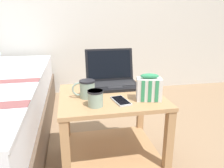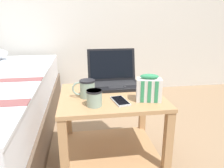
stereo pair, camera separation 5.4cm
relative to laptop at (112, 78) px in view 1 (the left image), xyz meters
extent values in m
plane|color=#937556|center=(-0.05, -0.19, -0.55)|extent=(8.00, 8.00, 0.00)
cube|color=tan|center=(-0.05, -0.19, -0.06)|extent=(0.61, 0.54, 0.02)
cube|color=tan|center=(-0.05, -0.19, -0.43)|extent=(0.57, 0.50, 0.02)
cube|color=tan|center=(-0.32, -0.44, -0.31)|extent=(0.04, 0.04, 0.48)
cube|color=tan|center=(0.23, -0.44, -0.31)|extent=(0.04, 0.04, 0.48)
cube|color=tan|center=(-0.32, 0.05, -0.31)|extent=(0.04, 0.04, 0.48)
cube|color=tan|center=(0.23, 0.05, -0.31)|extent=(0.04, 0.04, 0.48)
cube|color=black|center=(0.00, -0.05, -0.04)|extent=(0.34, 0.23, 0.02)
cube|color=#232326|center=(0.00, -0.03, -0.03)|extent=(0.29, 0.13, 0.00)
cube|color=#232326|center=(0.00, -0.11, -0.03)|extent=(0.10, 0.05, 0.00)
cube|color=black|center=(0.00, 0.09, 0.08)|extent=(0.34, 0.06, 0.22)
cube|color=black|center=(0.00, 0.09, 0.08)|extent=(0.31, 0.05, 0.19)
cube|color=blue|center=(-0.06, 0.09, 0.03)|extent=(0.04, 0.01, 0.04)
cube|color=silver|center=(0.02, 0.10, 0.07)|extent=(0.04, 0.01, 0.03)
cube|color=yellow|center=(0.00, 0.10, 0.08)|extent=(0.03, 0.01, 0.02)
cube|color=yellow|center=(-0.02, 0.10, 0.10)|extent=(0.03, 0.01, 0.04)
cylinder|color=#8CA593|center=(-0.19, -0.21, 0.00)|extent=(0.09, 0.09, 0.10)
cylinder|color=black|center=(-0.19, -0.21, 0.05)|extent=(0.09, 0.09, 0.01)
cylinder|color=black|center=(-0.19, -0.21, 0.04)|extent=(0.08, 0.08, 0.01)
torus|color=#8CA593|center=(-0.24, -0.21, 0.01)|extent=(0.08, 0.01, 0.08)
cylinder|color=#8CA593|center=(-0.16, -0.35, 0.00)|extent=(0.08, 0.08, 0.09)
cylinder|color=black|center=(-0.16, -0.35, 0.03)|extent=(0.08, 0.08, 0.01)
cylinder|color=black|center=(-0.16, -0.35, 0.03)|extent=(0.07, 0.07, 0.01)
torus|color=#8CA593|center=(-0.15, -0.31, 0.00)|extent=(0.03, 0.07, 0.07)
cube|color=silver|center=(0.15, -0.32, 0.02)|extent=(0.15, 0.10, 0.13)
cube|color=#338C59|center=(0.10, -0.35, 0.02)|extent=(0.02, 0.01, 0.12)
cube|color=#338C59|center=(0.14, -0.36, 0.02)|extent=(0.02, 0.01, 0.12)
cube|color=#338C59|center=(0.18, -0.37, 0.02)|extent=(0.02, 0.01, 0.12)
ellipsoid|color=#338C59|center=(0.15, -0.32, 0.09)|extent=(0.11, 0.07, 0.03)
cube|color=#B7BABC|center=(-0.01, -0.31, -0.04)|extent=(0.10, 0.16, 0.01)
cube|color=black|center=(-0.01, -0.31, -0.04)|extent=(0.09, 0.14, 0.00)
camera|label=1|loc=(-0.28, -1.41, 0.40)|focal=35.00mm
camera|label=2|loc=(-0.23, -1.42, 0.40)|focal=35.00mm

